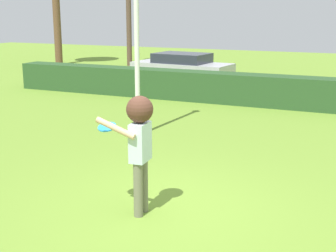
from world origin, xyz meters
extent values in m
plane|color=olive|center=(0.00, 0.00, 0.00)|extent=(60.00, 60.00, 0.00)
cylinder|color=#6D6D56|center=(-0.28, -0.37, 0.42)|extent=(0.14, 0.14, 0.84)
cylinder|color=#6D6D56|center=(-0.29, -0.17, 0.42)|extent=(0.14, 0.14, 0.84)
cube|color=silver|center=(-0.29, -0.27, 1.13)|extent=(0.25, 0.39, 0.58)
cylinder|color=tan|center=(-0.55, -0.52, 1.37)|extent=(0.62, 0.13, 0.30)
cylinder|color=tan|center=(-0.30, -0.04, 1.11)|extent=(0.09, 0.09, 0.62)
sphere|color=tan|center=(-0.29, -0.27, 1.59)|extent=(0.22, 0.22, 0.22)
sphere|color=#4D2E21|center=(-0.29, -0.27, 1.62)|extent=(0.40, 0.40, 0.40)
cylinder|color=#268CE5|center=(-0.85, -0.26, 1.30)|extent=(0.28, 0.27, 0.10)
cylinder|color=silver|center=(-2.50, 3.86, 2.74)|extent=(0.12, 0.12, 5.48)
cube|color=#294C24|center=(0.00, 8.88, 0.49)|extent=(19.96, 0.90, 0.99)
cube|color=#B7B7BC|center=(-4.89, 12.47, 0.57)|extent=(4.35, 2.13, 0.55)
cube|color=#2D333D|center=(-4.89, 12.47, 1.05)|extent=(2.35, 1.78, 0.40)
cylinder|color=black|center=(-3.34, 13.17, 0.30)|extent=(0.61, 0.16, 0.60)
cylinder|color=black|center=(-3.52, 11.48, 0.30)|extent=(0.61, 0.16, 0.60)
cylinder|color=black|center=(-6.27, 13.47, 0.30)|extent=(0.61, 0.16, 0.60)
cylinder|color=black|center=(-6.44, 11.78, 0.30)|extent=(0.61, 0.16, 0.60)
cylinder|color=brown|center=(-10.02, 17.22, 2.66)|extent=(0.28, 0.28, 5.32)
cylinder|color=brown|center=(-13.96, 16.07, 2.60)|extent=(0.41, 0.41, 5.20)
camera|label=1|loc=(2.84, -6.26, 3.01)|focal=51.01mm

